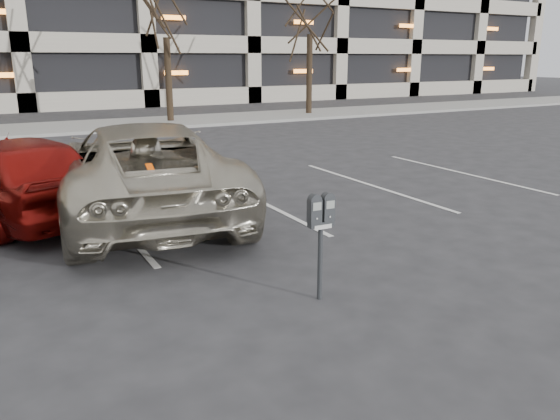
{
  "coord_description": "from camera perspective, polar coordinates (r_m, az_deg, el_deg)",
  "views": [
    {
      "loc": [
        -3.24,
        -7.09,
        2.73
      ],
      "look_at": [
        -0.06,
        -1.28,
        0.88
      ],
      "focal_mm": 35.0,
      "sensor_mm": 36.0,
      "label": 1
    }
  ],
  "objects": [
    {
      "name": "ground",
      "position": [
        8.26,
        -3.89,
        -3.72
      ],
      "size": [
        140.0,
        140.0,
        0.0
      ],
      "primitive_type": "plane",
      "color": "#28282B",
      "rests_on": "ground"
    },
    {
      "name": "sidewalk",
      "position": [
        23.47,
        -20.76,
        8.09
      ],
      "size": [
        80.0,
        4.0,
        0.12
      ],
      "primitive_type": "cube",
      "color": "gray",
      "rests_on": "ground"
    },
    {
      "name": "stall_lines",
      "position": [
        9.95,
        -16.89,
        -0.97
      ],
      "size": [
        16.9,
        5.2,
        0.0
      ],
      "color": "silver",
      "rests_on": "ground"
    },
    {
      "name": "parking_meter",
      "position": [
        6.17,
        4.29,
        -1.12
      ],
      "size": [
        0.32,
        0.14,
        1.25
      ],
      "rotation": [
        0.0,
        0.0,
        -0.04
      ],
      "color": "black",
      "rests_on": "ground"
    },
    {
      "name": "suv_silver",
      "position": [
        9.93,
        -14.08,
        4.14
      ],
      "size": [
        3.55,
        6.32,
        1.68
      ],
      "rotation": [
        0.0,
        0.0,
        3.01
      ],
      "color": "#B2AB98",
      "rests_on": "ground"
    },
    {
      "name": "car_red",
      "position": [
        10.5,
        -25.84,
        3.22
      ],
      "size": [
        3.04,
        4.79,
        1.52
      ],
      "primitive_type": "imported",
      "rotation": [
        0.0,
        0.0,
        3.44
      ],
      "color": "maroon",
      "rests_on": "ground"
    }
  ]
}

